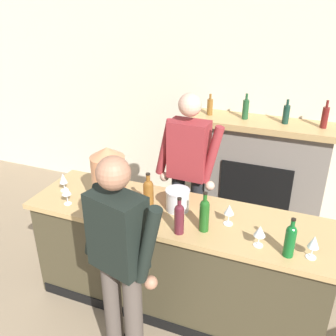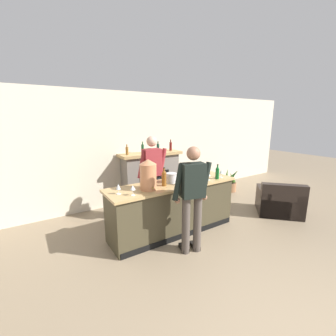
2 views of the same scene
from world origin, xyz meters
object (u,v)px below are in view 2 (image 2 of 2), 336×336
Objects in this scene: person_bartender at (152,175)px; ice_bucket_steel at (171,178)px; fireplace_stone at (151,177)px; wine_bottle_cabernet_heavy at (217,172)px; wine_glass_near_bucket at (133,188)px; wine_glass_back_row at (221,172)px; armchair_black at (280,203)px; potted_plant_corner at (230,183)px; wine_glass_mid_counter at (208,174)px; wine_bottle_chardonnay_pale at (164,178)px; wine_bottle_riesling_slim at (190,175)px; wine_bottle_port_short at (187,178)px; wine_glass_front_left at (118,187)px; copper_dispenser at (148,175)px; person_customer at (192,196)px; wine_glass_by_dispenser at (192,174)px.

person_bartender is 8.93× the size of ice_bucket_steel.
wine_bottle_cabernet_heavy is at bearing -76.01° from fireplace_stone.
wine_glass_back_row is at bearing 0.52° from wine_glass_near_bucket.
wine_bottle_cabernet_heavy is (-1.57, 0.42, 0.83)m from armchair_black.
wine_glass_mid_counter is at bearing -148.72° from potted_plant_corner.
wine_bottle_cabernet_heavy is at bearing -17.03° from ice_bucket_steel.
wine_bottle_chardonnay_pale is 0.51m from wine_bottle_riesling_slim.
wine_bottle_cabernet_heavy is at bearing 164.96° from armchair_black.
wine_bottle_cabernet_heavy is 0.21m from wine_glass_mid_counter.
ice_bucket_steel is (-2.47, 0.70, 0.79)m from armchair_black.
wine_glass_near_bucket is at bearing 177.67° from wine_bottle_port_short.
wine_glass_near_bucket is at bearing 179.47° from wine_bottle_cabernet_heavy.
wine_bottle_riesling_slim reaches higher than ice_bucket_steel.
ice_bucket_steel is (0.10, -0.55, 0.06)m from person_bartender.
potted_plant_corner is 4.06× the size of wine_glass_front_left.
copper_dispenser is 2.58× the size of ice_bucket_steel.
ice_bucket_steel reaches higher than armchair_black.
person_customer is 1.17m from wine_glass_front_left.
wine_bottle_port_short is 1.01m from wine_glass_near_bucket.
copper_dispenser is 0.39m from wine_glass_near_bucket.
potted_plant_corner is 2.60m from wine_glass_mid_counter.
wine_bottle_chardonnay_pale is 2.04× the size of wine_glass_mid_counter.
wine_glass_mid_counter is at bearing 0.64° from wine_glass_near_bucket.
copper_dispenser reaches higher than wine_glass_mid_counter.
wine_glass_near_bucket is at bearing -171.17° from wine_glass_by_dispenser.
wine_glass_near_bucket is (-1.79, 0.02, -0.01)m from wine_bottle_cabernet_heavy.
wine_glass_near_bucket is (-1.01, 0.04, -0.01)m from wine_bottle_port_short.
wine_glass_mid_counter is at bearing -5.55° from wine_bottle_riesling_slim.
wine_glass_front_left is (-0.93, 0.69, 0.12)m from person_customer.
wine_glass_mid_counter is (1.75, -0.17, 0.00)m from wine_glass_front_left.
wine_glass_near_bucket reaches higher than wine_glass_mid_counter.
copper_dispenser is 1.76× the size of wine_bottle_cabernet_heavy.
person_bartender is 0.88m from wine_bottle_port_short.
wine_bottle_chardonnay_pale is at bearing 6.75° from copper_dispenser.
potted_plant_corner is at bearing 36.13° from wine_glass_back_row.
copper_dispenser reaches higher than wine_bottle_riesling_slim.
person_bartender reaches higher than wine_glass_mid_counter.
person_bartender is 1.30m from wine_bottle_cabernet_heavy.
wine_bottle_chardonnay_pale is at bearing -100.38° from person_bartender.
fireplace_stone is 0.93× the size of person_customer.
wine_glass_back_row is (1.17, 0.52, 0.13)m from person_customer.
fireplace_stone reaches higher than wine_bottle_cabernet_heavy.
wine_glass_near_bucket is at bearing -179.48° from wine_glass_back_row.
wine_bottle_chardonnay_pale is 1.92× the size of wine_glass_back_row.
wine_bottle_cabernet_heavy is (1.12, -0.18, -0.02)m from wine_bottle_chardonnay_pale.
potted_plant_corner is 2.12× the size of wine_bottle_riesling_slim.
wine_bottle_chardonnay_pale is 1.04× the size of wine_bottle_riesling_slim.
person_bartender is at bearing 45.71° from wine_glass_near_bucket.
fireplace_stone is 2.07m from copper_dispenser.
fireplace_stone is 1.70m from ice_bucket_steel.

